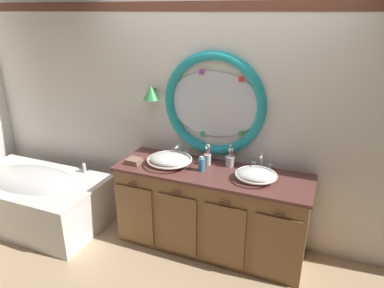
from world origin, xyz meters
TOP-DOWN VIEW (x-y plane):
  - ground_plane at (0.00, 0.00)m, footprint 14.00×14.00m
  - back_wall_assembly at (-0.00, 0.58)m, footprint 6.40×0.26m
  - vanity_counter at (0.07, 0.26)m, footprint 1.89×0.63m
  - bathtub at (-1.92, -0.08)m, footprint 1.60×0.89m
  - sink_basin_left at (-0.36, 0.23)m, footprint 0.45×0.45m
  - sink_basin_right at (0.50, 0.23)m, footprint 0.38×0.38m
  - faucet_set_left at (-0.36, 0.47)m, footprint 0.21×0.14m
  - faucet_set_right at (0.50, 0.47)m, footprint 0.22×0.12m
  - toothbrush_holder_left at (-0.02, 0.38)m, footprint 0.08×0.08m
  - toothbrush_holder_right at (0.20, 0.43)m, footprint 0.10×0.10m
  - soap_dispenser at (-0.03, 0.23)m, footprint 0.06×0.07m
  - folded_hand_towel at (-0.71, 0.13)m, footprint 0.15×0.14m

SIDE VIEW (x-z plane):
  - ground_plane at x=0.00m, z-range 0.00..0.00m
  - bathtub at x=-1.92m, z-range 0.01..0.66m
  - vanity_counter at x=0.07m, z-range 0.00..0.85m
  - folded_hand_towel at x=-0.71m, z-range 0.85..0.90m
  - sink_basin_right at x=0.50m, z-range 0.85..0.95m
  - faucet_set_left at x=-0.36m, z-range 0.84..0.98m
  - sink_basin_left at x=-0.36m, z-range 0.85..0.97m
  - toothbrush_holder_right at x=0.20m, z-range 0.80..1.02m
  - faucet_set_right at x=0.50m, z-range 0.83..1.00m
  - toothbrush_holder_left at x=-0.02m, z-range 0.81..1.02m
  - soap_dispenser at x=-0.03m, z-range 0.84..1.00m
  - back_wall_assembly at x=0.00m, z-range 0.01..2.61m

